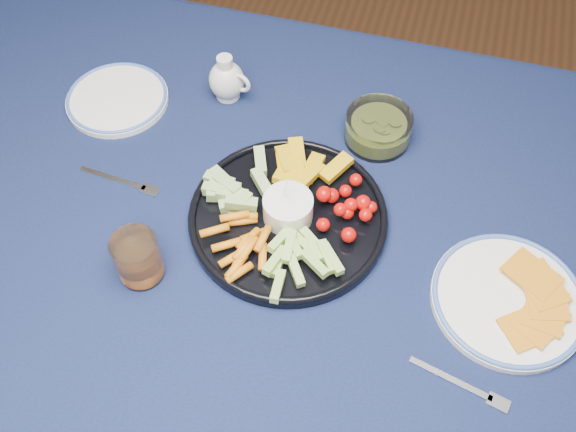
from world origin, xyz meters
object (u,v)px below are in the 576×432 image
(cheese_plate, at_px, (509,298))
(juice_tumbler, at_px, (138,260))
(side_plate_extra, at_px, (117,99))
(crudite_platter, at_px, (287,214))
(pickle_bowl, at_px, (378,129))
(creamer_pitcher, at_px, (227,80))
(dining_table, at_px, (260,258))

(cheese_plate, relative_size, juice_tumbler, 2.76)
(side_plate_extra, bearing_deg, crudite_platter, -24.83)
(side_plate_extra, bearing_deg, pickle_bowl, 4.91)
(side_plate_extra, bearing_deg, creamer_pitcher, 20.19)
(crudite_platter, relative_size, pickle_bowl, 2.75)
(dining_table, relative_size, pickle_bowl, 14.00)
(creamer_pitcher, relative_size, cheese_plate, 0.40)
(pickle_bowl, bearing_deg, dining_table, -120.42)
(juice_tumbler, height_order, side_plate_extra, juice_tumbler)
(creamer_pitcher, bearing_deg, dining_table, -62.30)
(dining_table, distance_m, creamer_pitcher, 0.34)
(creamer_pitcher, bearing_deg, pickle_bowl, -5.89)
(pickle_bowl, distance_m, juice_tumbler, 0.48)
(juice_tumbler, bearing_deg, creamer_pitcher, 89.57)
(pickle_bowl, bearing_deg, cheese_plate, -46.98)
(pickle_bowl, height_order, juice_tumbler, juice_tumbler)
(creamer_pitcher, relative_size, side_plate_extra, 0.48)
(cheese_plate, height_order, juice_tumbler, juice_tumbler)
(crudite_platter, xyz_separation_m, pickle_bowl, (0.11, 0.22, 0.01))
(creamer_pitcher, height_order, juice_tumbler, creamer_pitcher)
(crudite_platter, relative_size, creamer_pitcher, 3.51)
(crudite_platter, xyz_separation_m, creamer_pitcher, (-0.19, 0.25, 0.02))
(dining_table, xyz_separation_m, side_plate_extra, (-0.35, 0.21, 0.10))
(cheese_plate, bearing_deg, juice_tumbler, -169.56)
(crudite_platter, bearing_deg, dining_table, -142.70)
(pickle_bowl, distance_m, side_plate_extra, 0.49)
(juice_tumbler, bearing_deg, dining_table, 39.76)
(cheese_plate, bearing_deg, side_plate_extra, 162.79)
(dining_table, distance_m, crudite_platter, 0.12)
(creamer_pitcher, xyz_separation_m, cheese_plate, (0.55, -0.30, -0.03))
(creamer_pitcher, height_order, cheese_plate, creamer_pitcher)
(dining_table, height_order, juice_tumbler, juice_tumbler)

